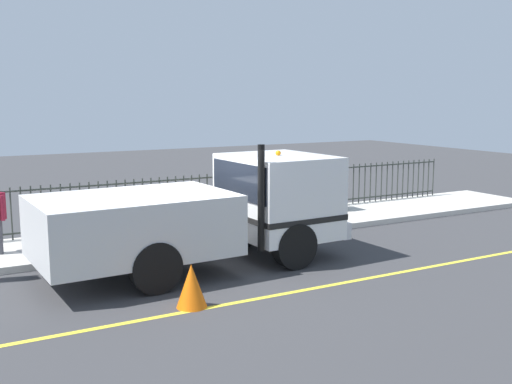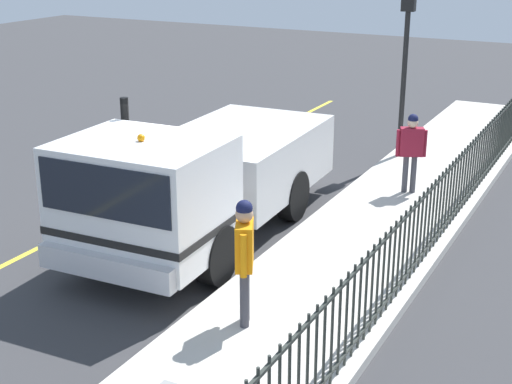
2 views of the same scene
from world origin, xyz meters
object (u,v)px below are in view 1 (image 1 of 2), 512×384
at_px(work_truck, 217,207).
at_px(traffic_cone, 192,286).
at_px(utility_cabinet, 333,194).
at_px(worker_standing, 261,185).

height_order(work_truck, traffic_cone, work_truck).
bearing_deg(utility_cabinet, worker_standing, 108.22).
height_order(work_truck, utility_cabinet, work_truck).
bearing_deg(utility_cabinet, traffic_cone, 127.97).
bearing_deg(work_truck, worker_standing, 131.78).
xyz_separation_m(work_truck, traffic_cone, (-2.15, 1.52, -0.86)).
xyz_separation_m(work_truck, utility_cabinet, (3.27, -5.42, -0.60)).
relative_size(work_truck, utility_cabinet, 6.68).
relative_size(work_truck, traffic_cone, 8.65).
height_order(worker_standing, utility_cabinet, worker_standing).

